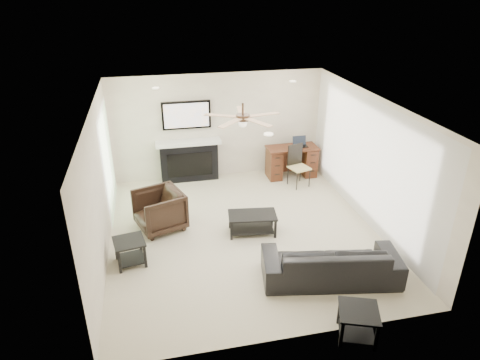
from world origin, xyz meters
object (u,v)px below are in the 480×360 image
(coffee_table, at_px, (252,224))
(sofa, at_px, (331,262))
(armchair, at_px, (159,210))
(desk, at_px, (291,162))
(fireplace_unit, at_px, (188,143))

(coffee_table, bearing_deg, sofa, -53.04)
(armchair, height_order, coffee_table, armchair)
(sofa, xyz_separation_m, coffee_table, (-0.90, 1.60, -0.12))
(sofa, distance_m, desk, 3.99)
(armchair, height_order, fireplace_unit, fireplace_unit)
(armchair, xyz_separation_m, coffee_table, (1.70, -0.55, -0.19))
(sofa, bearing_deg, fireplace_unit, -57.05)
(desk, bearing_deg, sofa, -99.44)
(coffee_table, xyz_separation_m, desk, (1.55, 2.33, 0.18))
(sofa, relative_size, fireplace_unit, 1.14)
(sofa, bearing_deg, desk, -89.44)
(coffee_table, bearing_deg, armchair, 169.67)
(armchair, distance_m, fireplace_unit, 2.31)
(armchair, bearing_deg, desk, 99.65)
(sofa, relative_size, armchair, 2.53)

